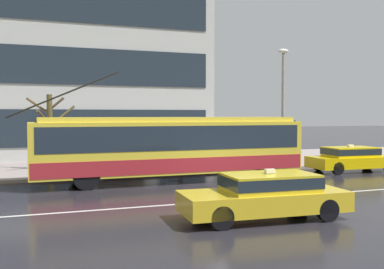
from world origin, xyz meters
The scene contains 13 objects.
ground_plane centered at (0.00, 0.00, 0.00)m, with size 160.00×160.00×0.00m, color #25232A.
sidewalk_slab centered at (0.00, 10.31, 0.07)m, with size 80.00×10.00×0.14m, color gray.
lane_centre_line centered at (0.00, -1.20, 0.00)m, with size 72.00×0.14×0.01m, color silver.
trolleybus centered at (-1.61, 3.71, 1.55)m, with size 12.53×2.58×4.68m.
taxi_oncoming_near centered at (-1.20, -3.92, 0.70)m, with size 4.74×2.00×1.39m.
taxi_ahead_of_bus centered at (8.04, 3.62, 0.70)m, with size 4.68×2.02×1.39m.
bus_shelter centered at (-2.95, 6.93, 2.02)m, with size 3.87×1.76×2.49m.
pedestrian_at_shelter centered at (-4.73, 7.67, 1.78)m, with size 1.53×1.53×2.00m.
pedestrian_approaching_curb centered at (0.04, 7.33, 1.09)m, with size 0.40×0.40×1.61m.
pedestrian_walking_past centered at (-4.63, 6.25, 1.74)m, with size 1.26×1.26×1.99m.
pedestrian_waiting_by_pole centered at (2.91, 8.28, 1.82)m, with size 1.36×1.36×2.04m.
street_lamp centered at (5.26, 5.77, 3.88)m, with size 0.60×0.32×6.27m.
street_tree_bare centered at (-6.50, 8.56, 2.27)m, with size 2.39×1.84×3.79m.
Camera 1 is at (-7.28, -14.65, 2.90)m, focal length 41.15 mm.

